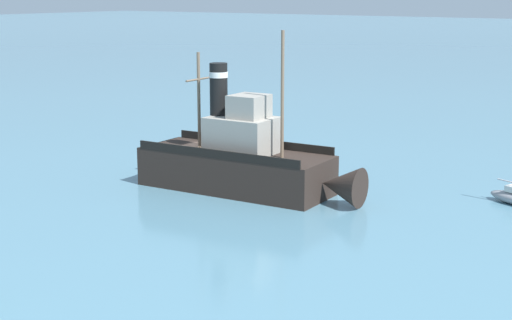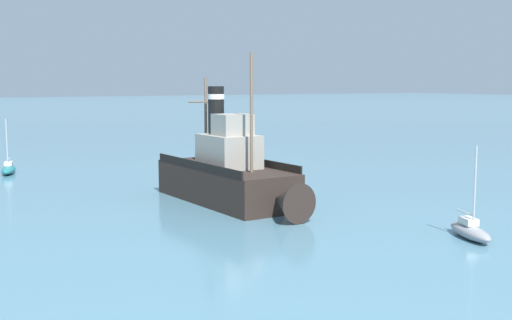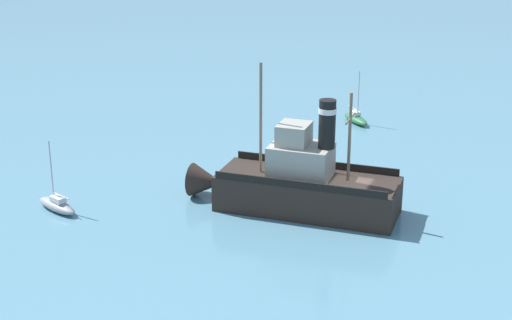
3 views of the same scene
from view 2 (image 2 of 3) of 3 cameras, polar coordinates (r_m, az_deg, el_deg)
ground_plane at (r=46.27m, az=-4.50°, el=-3.14°), size 600.00×600.00×0.00m
old_tugboat at (r=42.96m, az=-2.33°, el=-1.44°), size 5.18×14.59×9.90m
sailboat_grey at (r=35.38m, az=18.49°, el=-5.95°), size 2.34×3.95×4.90m
sailboat_teal at (r=60.79m, az=-21.14°, el=-0.75°), size 2.07×3.96×4.90m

